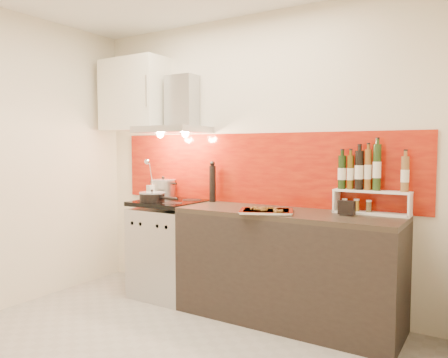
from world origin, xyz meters
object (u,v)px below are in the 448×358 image
Objects in this scene: baking_tray at (266,211)px; stock_pot at (163,188)px; pepper_mill at (212,182)px; range_stove at (170,249)px; counter at (286,266)px; saute_pan at (153,197)px.

stock_pot is at bearing 165.18° from baking_tray.
range_stove is at bearing -149.05° from pepper_mill.
pepper_mill is (-0.85, 0.21, 0.64)m from counter.
pepper_mill is at bearing 30.95° from range_stove.
range_stove is at bearing -39.13° from stock_pot.
counter is 0.50m from baking_tray.
saute_pan is at bearing 178.11° from baking_tray.
stock_pot is (-1.43, 0.18, 0.55)m from counter.
range_stove is 0.51× the size of counter.
saute_pan is at bearing -66.90° from stock_pot.
stock_pot is 0.54× the size of saute_pan.
stock_pot is at bearing 172.67° from counter.
pepper_mill is at bearing 2.05° from stock_pot.
pepper_mill is (0.45, 0.33, 0.13)m from saute_pan.
saute_pan is at bearing -174.32° from counter.
baking_tray is at bearing -120.22° from counter.
saute_pan is (-1.30, -0.13, 0.50)m from counter.
counter is 1.40m from saute_pan.
pepper_mill reaches higher than range_stove.
stock_pot is 0.50× the size of baking_tray.
range_stove reaches higher than counter.
range_stove is 0.64m from stock_pot.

